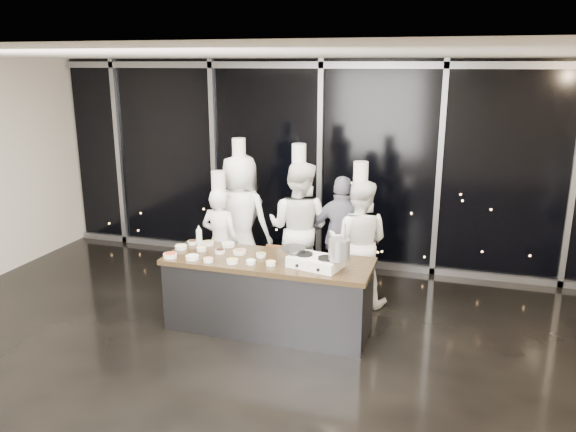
# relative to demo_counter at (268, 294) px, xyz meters

# --- Properties ---
(ground) EXTENTS (9.00, 9.00, 0.00)m
(ground) POSITION_rel_demo_counter_xyz_m (0.00, -0.90, -0.45)
(ground) COLOR black
(ground) RESTS_ON ground
(room_shell) EXTENTS (9.02, 7.02, 3.21)m
(room_shell) POSITION_rel_demo_counter_xyz_m (0.18, -0.90, 1.79)
(room_shell) COLOR beige
(room_shell) RESTS_ON ground
(window_wall) EXTENTS (8.90, 0.11, 3.20)m
(window_wall) POSITION_rel_demo_counter_xyz_m (0.00, 2.53, 1.14)
(window_wall) COLOR black
(window_wall) RESTS_ON ground
(demo_counter) EXTENTS (2.46, 0.86, 0.90)m
(demo_counter) POSITION_rel_demo_counter_xyz_m (0.00, 0.00, 0.00)
(demo_counter) COLOR #343438
(demo_counter) RESTS_ON ground
(stove) EXTENTS (0.64, 0.48, 0.14)m
(stove) POSITION_rel_demo_counter_xyz_m (0.60, -0.10, 0.51)
(stove) COLOR white
(stove) RESTS_ON demo_counter
(frying_pan) EXTENTS (0.48, 0.32, 0.04)m
(frying_pan) POSITION_rel_demo_counter_xyz_m (0.31, -0.02, 0.61)
(frying_pan) COLOR slate
(frying_pan) RESTS_ON stove
(stock_pot) EXTENTS (0.28, 0.28, 0.23)m
(stock_pot) POSITION_rel_demo_counter_xyz_m (0.88, -0.16, 0.70)
(stock_pot) COLOR #ABABAD
(stock_pot) RESTS_ON stove
(prep_bowls) EXTENTS (1.38, 0.75, 0.05)m
(prep_bowls) POSITION_rel_demo_counter_xyz_m (-0.68, -0.02, 0.47)
(prep_bowls) COLOR white
(prep_bowls) RESTS_ON demo_counter
(squeeze_bottle) EXTENTS (0.07, 0.07, 0.26)m
(squeeze_bottle) POSITION_rel_demo_counter_xyz_m (-1.00, 0.24, 0.57)
(squeeze_bottle) COLOR white
(squeeze_bottle) RESTS_ON demo_counter
(chef_far_left) EXTENTS (0.59, 0.42, 1.74)m
(chef_far_left) POSITION_rel_demo_counter_xyz_m (-0.99, 0.85, 0.33)
(chef_far_left) COLOR white
(chef_far_left) RESTS_ON ground
(chef_left) EXTENTS (1.03, 0.77, 2.12)m
(chef_left) POSITION_rel_demo_counter_xyz_m (-0.89, 1.35, 0.50)
(chef_left) COLOR white
(chef_left) RESTS_ON ground
(chef_center) EXTENTS (0.99, 0.81, 2.10)m
(chef_center) POSITION_rel_demo_counter_xyz_m (0.02, 1.22, 0.49)
(chef_center) COLOR white
(chef_center) RESTS_ON ground
(guest) EXTENTS (1.00, 0.44, 1.68)m
(guest) POSITION_rel_demo_counter_xyz_m (0.63, 1.28, 0.39)
(guest) COLOR #131234
(guest) RESTS_ON ground
(chef_right) EXTENTS (0.83, 0.65, 1.92)m
(chef_right) POSITION_rel_demo_counter_xyz_m (0.88, 1.09, 0.40)
(chef_right) COLOR white
(chef_right) RESTS_ON ground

